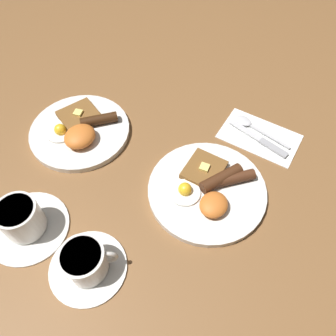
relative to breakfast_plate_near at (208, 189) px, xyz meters
The scene contains 8 objects.
ground_plane 0.01m from the breakfast_plate_near, 148.40° to the left, with size 3.00×3.00×0.00m, color brown.
breakfast_plate_near is the anchor object (origin of this frame).
breakfast_plate_far 0.35m from the breakfast_plate_near, 97.87° to the left, with size 0.25×0.25×0.05m.
teacup_near 0.29m from the breakfast_plate_near, 162.29° to the left, with size 0.15×0.15×0.07m.
teacup_far 0.39m from the breakfast_plate_near, 139.83° to the left, with size 0.17×0.17×0.08m.
napkin 0.21m from the breakfast_plate_near, ahead, with size 0.12×0.19×0.01m, color white.
knife 0.20m from the breakfast_plate_near, ahead, with size 0.03×0.17×0.01m.
spoon 0.23m from the breakfast_plate_near, ahead, with size 0.03×0.16×0.01m.
Camera 1 is at (-0.35, -0.16, 0.62)m, focal length 35.00 mm.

